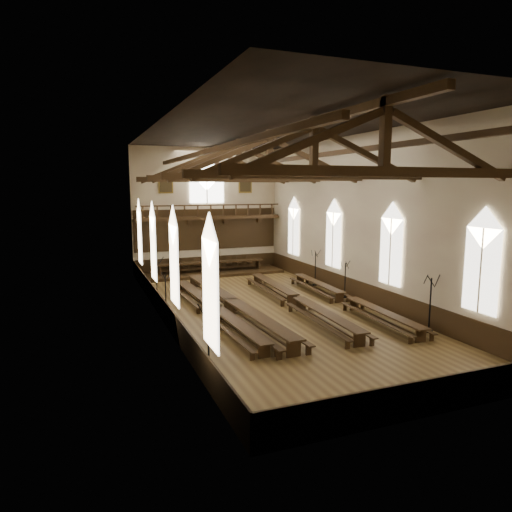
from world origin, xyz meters
The scene contains 21 objects.
ground centered at (0.00, 0.00, 0.00)m, with size 26.00×26.00×0.00m, color brown.
room_walls centered at (0.00, 0.00, 6.46)m, with size 26.00×26.00×26.00m.
wainscot_band centered at (0.00, 0.00, 0.60)m, with size 12.00×26.00×1.20m.
side_windows centered at (0.00, 0.00, 3.74)m, with size 11.85×19.80×4.50m.
end_window centered at (0.00, 12.90, 7.22)m, with size 2.80×0.12×3.80m.
minstrels_gallery centered at (0.00, 12.66, 3.91)m, with size 11.80×1.24×3.70m.
portraits centered at (0.00, 12.90, 7.10)m, with size 7.75×0.09×1.45m.
roof_trusses centered at (0.00, 0.00, 8.22)m, with size 11.70×25.70×2.80m.
refectory_row_a centered at (-3.37, -0.28, 0.48)m, with size 1.62×13.62×0.66m.
refectory_row_b centered at (-2.22, 0.05, 0.60)m, with size 1.98×15.10×0.82m.
refectory_row_c centered at (1.59, -0.31, 0.53)m, with size 1.78×14.27×0.73m.
refectory_row_d centered at (4.51, -0.99, 0.50)m, with size 1.68×13.81×0.68m.
dais centered at (-0.20, 11.40, 0.11)m, with size 11.40×3.16×0.21m, color black.
high_table centered at (-0.20, 11.40, 0.89)m, with size 8.64×1.26×0.81m.
high_chairs centered at (-0.20, 12.24, 0.76)m, with size 7.68×0.48×1.01m.
candelabrum_left_near centered at (-5.55, -7.36, 0.81)m, with size 0.81×0.76×2.68m.
candelabrum_left_mid centered at (-5.55, 1.43, 0.70)m, with size 0.63×0.71×2.32m.
candelabrum_left_far centered at (-5.55, 4.44, 0.82)m, with size 0.72×0.83×2.69m.
candelabrum_right_near centered at (5.55, -6.54, 0.85)m, with size 0.82×0.83×2.80m.
candelabrum_right_mid centered at (5.55, 0.88, 0.71)m, with size 0.70×0.67×2.33m.
candelabrum_right_far centered at (5.55, 4.73, 0.77)m, with size 0.73×0.76×2.52m.
Camera 1 is at (-9.81, -23.12, 6.90)m, focal length 32.00 mm.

